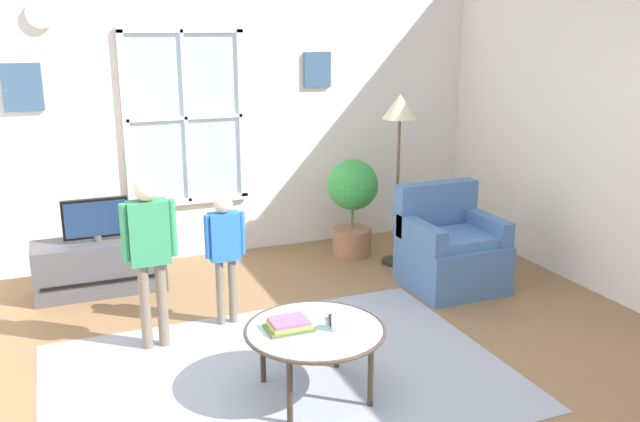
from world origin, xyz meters
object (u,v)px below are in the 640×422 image
object	(u,v)px
potted_plant_by_window	(353,199)
tv_stand	(100,266)
cup	(338,323)
armchair	(450,250)
remote_near_cup	(332,320)
person_blue_shirt	(225,244)
remote_near_books	(299,320)
coffee_table	(315,332)
television	(96,219)
book_stack	(289,325)
person_green_shirt	(149,243)
floor_lamp	(399,124)

from	to	relation	value
potted_plant_by_window	tv_stand	bearing A→B (deg)	-178.19
cup	potted_plant_by_window	distance (m)	2.66
armchair	potted_plant_by_window	xyz separation A→B (m)	(-0.42, 1.08, 0.24)
remote_near_cup	person_blue_shirt	bearing A→B (deg)	108.10
tv_stand	remote_near_books	xyz separation A→B (m)	(1.02, -2.10, 0.22)
coffee_table	potted_plant_by_window	size ratio (longest dim) A/B	0.90
person_blue_shirt	cup	bearing A→B (deg)	-73.87
television	armchair	xyz separation A→B (m)	(2.81, -1.01, -0.32)
coffee_table	potted_plant_by_window	xyz separation A→B (m)	(1.31, 2.31, 0.16)
television	remote_near_cup	size ratio (longest dim) A/B	3.80
book_stack	coffee_table	bearing A→B (deg)	-18.87
television	potted_plant_by_window	world-z (taller)	potted_plant_by_window
cup	armchair	bearing A→B (deg)	38.64
television	person_green_shirt	bearing A→B (deg)	-77.62
tv_stand	book_stack	size ratio (longest dim) A/B	3.84
armchair	cup	world-z (taller)	armchair
television	person_blue_shirt	size ratio (longest dim) A/B	0.53
remote_near_cup	person_green_shirt	xyz separation A→B (m)	(-0.94, 0.96, 0.33)
book_stack	potted_plant_by_window	world-z (taller)	potted_plant_by_window
person_blue_shirt	potted_plant_by_window	distance (m)	1.91
television	potted_plant_by_window	bearing A→B (deg)	1.88
television	remote_near_cup	world-z (taller)	television
armchair	person_green_shirt	world-z (taller)	person_green_shirt
person_green_shirt	armchair	bearing A→B (deg)	4.89
cup	tv_stand	bearing A→B (deg)	117.57
person_blue_shirt	armchair	bearing A→B (deg)	0.73
armchair	remote_near_cup	distance (m)	1.99
coffee_table	floor_lamp	size ratio (longest dim) A/B	0.54
tv_stand	person_green_shirt	xyz separation A→B (m)	(0.27, -1.23, 0.55)
remote_near_cup	person_green_shirt	world-z (taller)	person_green_shirt
remote_near_books	person_green_shirt	distance (m)	1.20
coffee_table	potted_plant_by_window	distance (m)	2.66
tv_stand	television	size ratio (longest dim) A/B	1.99
coffee_table	book_stack	size ratio (longest dim) A/B	3.11
cup	floor_lamp	distance (m)	2.61
remote_near_books	floor_lamp	bearing A→B (deg)	47.43
cup	person_green_shirt	size ratio (longest dim) A/B	0.07
person_green_shirt	book_stack	bearing A→B (deg)	-55.48
tv_stand	potted_plant_by_window	bearing A→B (deg)	1.81
tv_stand	television	world-z (taller)	television
cup	television	bearing A→B (deg)	117.60
remote_near_cup	potted_plant_by_window	xyz separation A→B (m)	(1.18, 2.26, 0.12)
potted_plant_by_window	television	bearing A→B (deg)	-178.12
book_stack	remote_near_books	size ratio (longest dim) A/B	1.97
remote_near_cup	floor_lamp	world-z (taller)	floor_lamp
book_stack	person_green_shirt	size ratio (longest dim) A/B	0.22
coffee_table	cup	size ratio (longest dim) A/B	9.53
coffee_table	cup	xyz separation A→B (m)	(0.13, -0.06, 0.07)
tv_stand	book_stack	xyz separation A→B (m)	(0.93, -2.19, 0.24)
person_blue_shirt	tv_stand	bearing A→B (deg)	128.90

